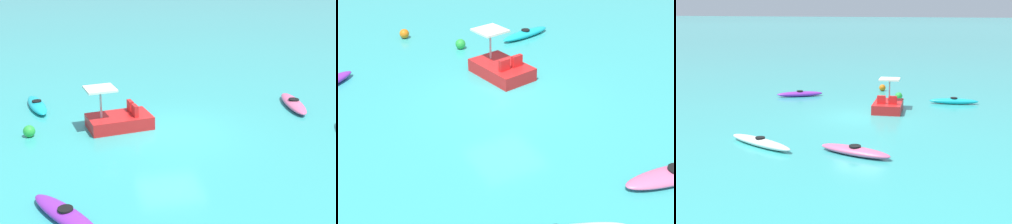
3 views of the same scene
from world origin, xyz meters
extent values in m
plane|color=#38ADA8|center=(0.00, 0.00, 0.00)|extent=(600.00, 600.00, 0.00)
ellipsoid|color=#19B7C6|center=(5.02, -3.98, 0.16)|extent=(1.23, 2.86, 0.32)
cylinder|color=black|center=(5.02, -3.98, 0.35)|extent=(0.48, 0.48, 0.05)
cube|color=red|center=(1.81, -0.89, 0.25)|extent=(2.61, 1.87, 0.50)
cube|color=red|center=(1.22, -0.68, 0.72)|extent=(0.23, 0.46, 0.44)
cube|color=red|center=(1.31, -1.28, 0.72)|extent=(0.23, 0.46, 0.44)
cylinder|color=#B2B2B7|center=(2.50, -0.78, 1.05)|extent=(0.08, 0.08, 1.10)
cube|color=silver|center=(2.50, -0.78, 1.64)|extent=(1.26, 1.26, 0.08)
sphere|color=green|center=(5.17, -0.67, 0.22)|extent=(0.44, 0.44, 0.44)
sphere|color=orange|center=(7.71, 1.08, 0.22)|extent=(0.44, 0.44, 0.44)
camera|label=1|loc=(3.72, 15.96, 6.48)|focal=49.58mm
camera|label=2|loc=(-11.40, 6.43, 7.09)|focal=45.64mm
camera|label=3|loc=(-21.46, -7.03, 5.37)|focal=48.61mm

